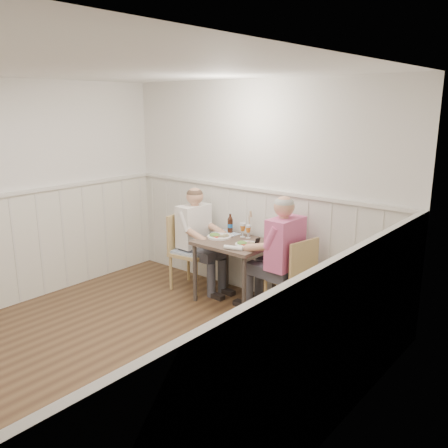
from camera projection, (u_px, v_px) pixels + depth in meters
The scene contains 16 objects.
ground_plane at pixel (112, 363), 4.36m from camera, with size 4.50×4.50×0.00m, color #462E1C.
room_shell at pixel (102, 202), 3.98m from camera, with size 4.04×4.54×2.60m.
wainscot at pixel (164, 273), 4.70m from camera, with size 4.00×4.49×1.34m.
dining_table at pixel (235, 250), 5.59m from camera, with size 0.84×0.70×0.75m.
chair_right at pixel (294, 275), 5.19m from camera, with size 0.51×0.51×0.92m.
chair_left at pixel (188, 248), 6.07m from camera, with size 0.52×0.52×0.97m.
man_in_pink at pixel (281, 266), 5.20m from camera, with size 0.65×0.46×1.40m.
diner_cream at pixel (196, 246), 6.04m from camera, with size 0.63×0.44×1.33m.
plate_man at pixel (246, 243), 5.41m from camera, with size 0.26×0.26×0.07m.
plate_diner at pixel (218, 235), 5.72m from camera, with size 0.30×0.30×0.08m.
beer_glass_a at pixel (248, 229), 5.67m from camera, with size 0.06×0.06×0.16m.
beer_glass_b at pixel (243, 228), 5.71m from camera, with size 0.07×0.07×0.17m.
beer_bottle at pixel (230, 224), 5.90m from camera, with size 0.07×0.07×0.24m.
rolled_napkin at pixel (233, 248), 5.23m from camera, with size 0.22×0.11×0.05m.
grass_vase at pixel (249, 224), 5.77m from camera, with size 0.04×0.04×0.33m.
gingham_mat at pixel (226, 234), 5.88m from camera, with size 0.33×0.28×0.01m.
Camera 1 is at (3.28, -2.36, 2.32)m, focal length 38.00 mm.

